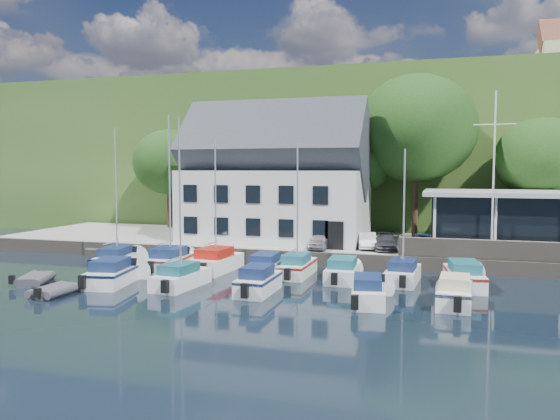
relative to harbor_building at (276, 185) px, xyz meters
The scene contains 34 objects.
ground 18.70m from the harbor_building, 67.01° to the right, with size 180.00×180.00×0.00m, color black.
quay 8.57m from the harbor_building, ahead, with size 60.00×13.00×1.00m, color #969791.
quay_face 10.14m from the harbor_building, 38.16° to the right, with size 60.00×0.30×1.00m, color #5A5348.
hillside 46.11m from the harbor_building, 81.25° to the left, with size 160.00×75.00×16.00m, color #2C4E1D.
field_patch 56.60m from the harbor_building, 74.34° to the left, with size 50.00×30.00×0.30m, color #5D6733.
harbor_building is the anchor object (origin of this frame).
club_pavilion 18.15m from the harbor_building, ahead, with size 13.20×7.20×4.10m, color black, non-canonical shape.
seawall 20.03m from the harbor_building, 15.03° to the right, with size 18.00×0.50×1.20m, color #5A5348.
gangway 13.23m from the harbor_building, 141.71° to the right, with size 1.20×6.00×1.40m, color silver, non-canonical shape.
car_silver 6.95m from the harbor_building, 40.66° to the right, with size 1.32×3.29×1.12m, color #ABACB0.
car_white 8.90m from the harbor_building, 19.20° to the right, with size 1.18×3.39×1.12m, color silver.
car_dgrey 10.15m from the harbor_building, 18.22° to the right, with size 1.55×3.80×1.10m, color #313035.
car_blue 12.25m from the harbor_building, 13.75° to the right, with size 1.45×3.68×1.26m, color #2F4E91.
flagpole 16.30m from the harbor_building, 14.47° to the right, with size 2.53×0.20×10.55m, color silver, non-canonical shape.
tree_0 13.70m from the harbor_building, 155.39° to the left, with size 6.86×6.86×9.37m, color black, non-canonical shape.
tree_1 8.08m from the harbor_building, 131.74° to the left, with size 6.80×6.80×9.30m, color black, non-canonical shape.
tree_2 7.43m from the harbor_building, 44.36° to the left, with size 7.53×7.53×10.29m, color black, non-canonical shape.
tree_3 11.79m from the harbor_building, 24.73° to the left, with size 9.74×9.74×13.31m, color black, non-canonical shape.
tree_4 20.63m from the harbor_building, 14.61° to the left, with size 7.04×7.04×9.62m, color black, non-canonical shape.
boat_r1_0 12.63m from the harbor_building, 131.44° to the right, with size 1.92×6.23×8.59m, color white, non-canonical shape.
boat_r1_1 10.42m from the harbor_building, 114.40° to the right, with size 2.26×5.96×9.51m, color white, non-canonical shape.
boat_r1_2 8.99m from the harbor_building, 98.57° to the right, with size 2.21×6.31×9.55m, color white, non-canonical shape.
boat_r1_3 10.80m from the harbor_building, 76.23° to the right, with size 1.78×6.19×1.46m, color white, non-canonical shape.
boat_r1_4 9.80m from the harbor_building, 65.03° to the right, with size 1.75×6.00×8.63m, color white, non-canonical shape.
boat_r1_5 12.65m from the harbor_building, 52.93° to the right, with size 1.92×5.87×1.40m, color white, non-canonical shape.
boat_r1_6 13.99m from the harbor_building, 40.78° to the right, with size 1.84×5.72×8.57m, color white, non-canonical shape.
boat_r1_7 17.28m from the harbor_building, 33.14° to the right, with size 1.94×6.71×1.49m, color white, non-canonical shape.
boat_r2_0 15.96m from the harbor_building, 110.81° to the right, with size 2.07×6.02×1.51m, color white, non-canonical shape.
boat_r2_1 14.01m from the harbor_building, 95.32° to the right, with size 1.88×5.80×8.60m, color white, non-canonical shape.
boat_r2_2 15.10m from the harbor_building, 76.61° to the right, with size 1.76×5.38×1.52m, color white, non-canonical shape.
boat_r2_3 17.71m from the harbor_building, 57.27° to the right, with size 1.72×5.84×1.39m, color white, non-canonical shape.
boat_r2_4 19.68m from the harbor_building, 45.73° to the right, with size 1.75×5.43×1.50m, color white, non-canonical shape.
dinghy_0 18.96m from the harbor_building, 122.72° to the right, with size 1.76×2.93×0.68m, color #3C3B41, non-canonical shape.
dinghy_1 19.48m from the harbor_building, 111.13° to the right, with size 1.68×2.80×0.65m, color #3C3B41, non-canonical shape.
Camera 1 is at (5.73, -24.75, 6.68)m, focal length 35.00 mm.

